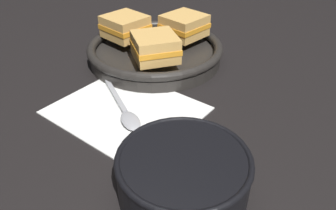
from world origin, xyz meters
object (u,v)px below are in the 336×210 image
soup_bowl (183,173)px  sandwich_near_left (125,26)px  skillet (155,52)px  spoon (126,113)px  sandwich_far_left (184,26)px  sandwich_near_right (155,47)px

soup_bowl → sandwich_near_left: size_ratio=1.66×
skillet → sandwich_near_left: sandwich_near_left is taller
soup_bowl → spoon: 0.18m
soup_bowl → skillet: (-0.25, 0.28, -0.01)m
spoon → sandwich_far_left: bearing=133.5°
spoon → sandwich_near_right: (-0.04, 0.14, 0.06)m
skillet → sandwich_far_left: sandwich_far_left is taller
soup_bowl → sandwich_near_right: size_ratio=1.37×
skillet → sandwich_near_right: (0.04, -0.06, 0.04)m
soup_bowl → spoon: soup_bowl is taller
sandwich_near_left → sandwich_far_left: size_ratio=0.99×
sandwich_far_left → sandwich_near_left: bearing=-143.2°
sandwich_near_right → sandwich_far_left: 0.13m
soup_bowl → sandwich_far_left: 0.41m
sandwich_near_right → sandwich_far_left: size_ratio=1.20×
spoon → sandwich_near_right: sandwich_near_right is taller
skillet → sandwich_far_left: 0.09m
spoon → skillet: 0.21m
skillet → sandwich_far_left: size_ratio=2.95×
soup_bowl → sandwich_near_right: bearing=132.7°
sandwich_near_left → sandwich_near_right: size_ratio=0.83×
skillet → sandwich_near_left: bearing=-173.2°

